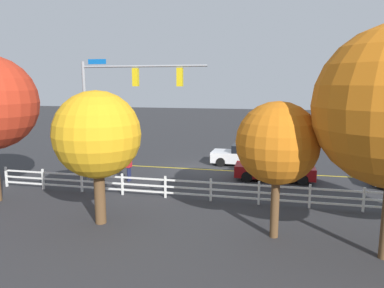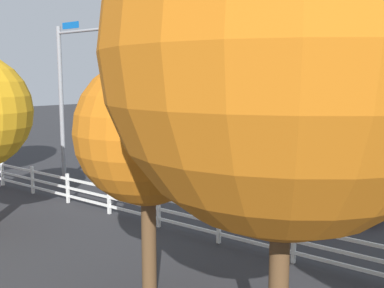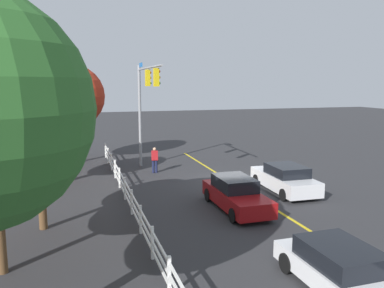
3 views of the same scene
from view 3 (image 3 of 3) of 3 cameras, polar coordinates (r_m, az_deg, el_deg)
name	(u,v)px [view 3 (image 3 of 3)]	position (r m, az deg, el deg)	size (l,w,h in m)	color
ground_plane	(230,182)	(23.64, 5.62, -5.48)	(120.00, 120.00, 0.00)	#2D2D30
lane_center_stripe	(261,200)	(20.14, 10.03, -8.12)	(28.00, 0.16, 0.01)	gold
signal_assembly	(145,96)	(25.39, -6.85, 7.03)	(7.37, 0.38, 7.18)	gray
car_0	(343,271)	(12.21, 21.21, -16.92)	(4.65, 1.97, 1.34)	silver
car_1	(236,194)	(18.46, 6.40, -7.30)	(4.71, 1.83, 1.51)	maroon
car_2	(285,179)	(21.80, 13.40, -4.96)	(4.77, 2.07, 1.50)	silver
pedestrian	(155,159)	(25.72, -5.47, -2.18)	(0.28, 0.41, 1.69)	#191E3F
white_rail_fence	(128,194)	(19.00, -9.32, -7.26)	(26.10, 0.10, 1.15)	white
tree_0	(45,121)	(23.49, -20.65, 3.20)	(3.57, 3.57, 5.57)	brown
tree_1	(38,140)	(16.41, -21.55, 0.53)	(3.08, 3.08, 5.20)	brown
tree_3	(73,96)	(29.77, -17.00, 6.66)	(4.56, 4.56, 7.19)	brown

